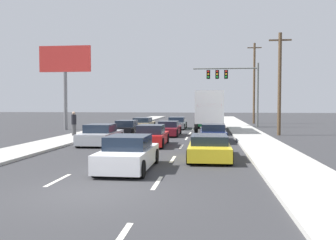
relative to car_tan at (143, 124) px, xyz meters
name	(u,v)px	position (x,y,z in m)	size (l,w,h in m)	color
ground_plane	(175,130)	(3.34, -0.88, -0.55)	(140.00, 140.00, 0.00)	#333335
sidewalk_right	(249,134)	(9.96, -5.88, -0.48)	(2.74, 80.00, 0.14)	#B2AFA8
sidewalk_left	(93,133)	(-3.28, -5.88, -0.48)	(2.74, 80.00, 0.14)	#B2AFA8
lane_markings	(171,133)	(3.34, -4.36, -0.55)	(3.54, 62.00, 0.01)	silver
car_tan	(143,124)	(0.00, 0.00, 0.00)	(1.97, 4.30, 1.19)	tan
car_black	(127,128)	(-0.17, -6.60, 0.00)	(1.86, 4.41, 1.21)	black
car_silver	(101,135)	(-0.16, -13.76, 0.03)	(2.04, 4.70, 1.30)	#B7BABF
car_gray	(177,123)	(3.38, 0.99, 0.02)	(1.90, 4.63, 1.22)	slate
car_maroon	(169,129)	(3.42, -7.09, -0.02)	(1.84, 4.22, 1.18)	maroon
car_red	(152,136)	(3.19, -14.17, 0.04)	(1.87, 4.06, 1.31)	red
car_white	(128,154)	(3.56, -22.14, 0.06)	(1.90, 4.22, 1.34)	white
box_truck	(209,109)	(6.72, -2.41, 1.55)	(2.58, 9.21, 3.68)	white
car_navy	(213,133)	(6.98, -11.09, 0.00)	(1.85, 4.46, 1.21)	#141E4C
car_yellow	(209,147)	(6.73, -18.95, -0.02)	(2.01, 4.70, 1.13)	yellow
traffic_signal_mast	(228,79)	(8.77, 4.31, 4.79)	(7.19, 0.69, 7.06)	#595B56
utility_pole_mid	(280,83)	(12.41, -5.70, 3.77)	(1.80, 0.28, 8.36)	brown
utility_pole_far	(254,82)	(12.48, 11.80, 4.82)	(1.80, 0.28, 10.45)	brown
roadside_billboard	(65,68)	(-7.47, -1.80, 5.56)	(5.23, 0.36, 8.30)	slate
pedestrian_near_corner	(74,123)	(-3.65, -9.39, 0.52)	(0.38, 0.38, 1.85)	#3F3F42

